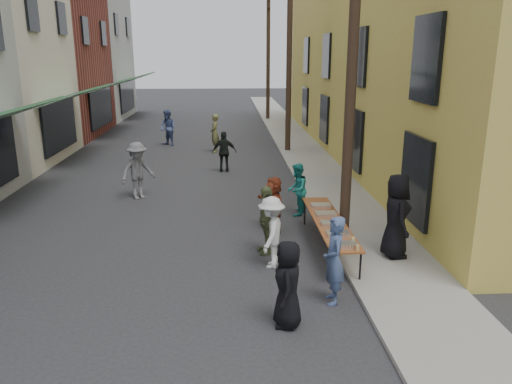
{
  "coord_description": "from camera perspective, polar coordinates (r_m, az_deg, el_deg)",
  "views": [
    {
      "loc": [
        1.39,
        -8.75,
        4.64
      ],
      "look_at": [
        2.08,
        3.18,
        1.3
      ],
      "focal_mm": 35.0,
      "sensor_mm": 36.0,
      "label": 1
    }
  ],
  "objects": [
    {
      "name": "utility_pole_far",
      "position": [
        35.87,
        1.4,
        15.39
      ],
      "size": [
        0.26,
        0.26,
        9.0
      ],
      "primitive_type": "cylinder",
      "color": "#2D2116",
      "rests_on": "ground"
    },
    {
      "name": "guest_front_a",
      "position": [
        8.78,
        3.65,
        -10.47
      ],
      "size": [
        0.59,
        0.82,
        1.57
      ],
      "primitive_type": "imported",
      "rotation": [
        0.0,
        0.0,
        -1.69
      ],
      "color": "black",
      "rests_on": "ground"
    },
    {
      "name": "condiment_jar_c",
      "position": [
        10.47,
        9.06,
        -6.17
      ],
      "size": [
        0.07,
        0.07,
        0.08
      ],
      "primitive_type": "cylinder",
      "color": "#A57F26",
      "rests_on": "serving_table"
    },
    {
      "name": "passerby_mid",
      "position": [
        20.05,
        -3.64,
        4.61
      ],
      "size": [
        0.97,
        0.41,
        1.64
      ],
      "primitive_type": "imported",
      "rotation": [
        0.0,
        0.0,
        3.15
      ],
      "color": "black",
      "rests_on": "ground"
    },
    {
      "name": "catering_tray_sausage",
      "position": [
        10.61,
        10.11,
        -5.93
      ],
      "size": [
        0.5,
        0.33,
        0.08
      ],
      "primitive_type": "cube",
      "color": "maroon",
      "rests_on": "serving_table"
    },
    {
      "name": "guest_front_c",
      "position": [
        14.66,
        4.69,
        0.28
      ],
      "size": [
        0.82,
        0.91,
        1.55
      ],
      "primitive_type": "imported",
      "rotation": [
        0.0,
        0.0,
        -1.93
      ],
      "color": "teal",
      "rests_on": "ground"
    },
    {
      "name": "guest_front_d",
      "position": [
        11.08,
        1.76,
        -4.62
      ],
      "size": [
        0.86,
        1.17,
        1.62
      ],
      "primitive_type": "imported",
      "rotation": [
        0.0,
        0.0,
        -1.84
      ],
      "color": "silver",
      "rests_on": "ground"
    },
    {
      "name": "guest_front_e",
      "position": [
        11.82,
        1.2,
        -3.19
      ],
      "size": [
        0.56,
        1.03,
        1.66
      ],
      "primitive_type": "imported",
      "rotation": [
        0.0,
        0.0,
        -1.4
      ],
      "color": "#59663B",
      "rests_on": "ground"
    },
    {
      "name": "building_ochre",
      "position": [
        24.74,
        20.59,
        15.51
      ],
      "size": [
        10.0,
        28.0,
        10.0
      ],
      "primitive_type": "cube",
      "color": "gold",
      "rests_on": "ground"
    },
    {
      "name": "catering_tray_buns_end",
      "position": [
        13.14,
        7.41,
        -1.55
      ],
      "size": [
        0.5,
        0.33,
        0.08
      ],
      "primitive_type": "cube",
      "color": "tan",
      "rests_on": "serving_table"
    },
    {
      "name": "utility_pole_near",
      "position": [
        12.11,
        10.96,
        14.68
      ],
      "size": [
        0.26,
        0.26,
        9.0
      ],
      "primitive_type": "cylinder",
      "color": "#2D2116",
      "rests_on": "ground"
    },
    {
      "name": "passerby_far",
      "position": [
        26.18,
        -10.03,
        7.21
      ],
      "size": [
        1.13,
        1.12,
        1.84
      ],
      "primitive_type": "imported",
      "rotation": [
        0.0,
        0.0,
        5.53
      ],
      "color": "#475689",
      "rests_on": "ground"
    },
    {
      "name": "passerby_right",
      "position": [
        24.19,
        -4.74,
        6.72
      ],
      "size": [
        0.46,
        0.68,
        1.84
      ],
      "primitive_type": "imported",
      "rotation": [
        0.0,
        0.0,
        4.74
      ],
      "color": "olive",
      "rests_on": "ground"
    },
    {
      "name": "guest_front_b",
      "position": [
        9.61,
        8.89,
        -7.73
      ],
      "size": [
        0.42,
        0.63,
        1.73
      ],
      "primitive_type": "imported",
      "rotation": [
        0.0,
        0.0,
        -1.58
      ],
      "color": "#425580",
      "rests_on": "ground"
    },
    {
      "name": "passerby_left",
      "position": [
        16.71,
        -13.37,
        2.38
      ],
      "size": [
        1.37,
        1.32,
        1.87
      ],
      "primitive_type": "imported",
      "rotation": [
        0.0,
        0.0,
        0.71
      ],
      "color": "slate",
      "rests_on": "ground"
    },
    {
      "name": "ground",
      "position": [
        10.0,
        -11.17,
        -12.34
      ],
      "size": [
        120.0,
        120.0,
        0.0
      ],
      "primitive_type": "plane",
      "color": "#28282B",
      "rests_on": "ground"
    },
    {
      "name": "server",
      "position": [
        11.77,
        15.71,
        -2.64
      ],
      "size": [
        0.62,
        0.95,
        1.95
      ],
      "primitive_type": "imported",
      "rotation": [
        0.0,
        0.0,
        1.57
      ],
      "color": "black",
      "rests_on": "sidewalk"
    },
    {
      "name": "catering_tray_foil_b",
      "position": [
        11.2,
        9.36,
        -4.71
      ],
      "size": [
        0.5,
        0.33,
        0.08
      ],
      "primitive_type": "cube",
      "color": "#B2B2B7",
      "rests_on": "serving_table"
    },
    {
      "name": "utility_pole_mid",
      "position": [
        23.93,
        3.81,
        15.25
      ],
      "size": [
        0.26,
        0.26,
        9.0
      ],
      "primitive_type": "cylinder",
      "color": "#2D2116",
      "rests_on": "ground"
    },
    {
      "name": "cup_stack",
      "position": [
        10.42,
        11.51,
        -6.28
      ],
      "size": [
        0.08,
        0.08,
        0.12
      ],
      "primitive_type": "cylinder",
      "color": "tan",
      "rests_on": "serving_table"
    },
    {
      "name": "sidewalk",
      "position": [
        24.46,
        5.26,
        4.74
      ],
      "size": [
        2.2,
        60.0,
        0.1
      ],
      "primitive_type": "cube",
      "color": "gray",
      "rests_on": "ground"
    },
    {
      "name": "condiment_jar_b",
      "position": [
        10.38,
        9.18,
        -6.38
      ],
      "size": [
        0.07,
        0.07,
        0.08
      ],
      "primitive_type": "cylinder",
      "color": "#A57F26",
      "rests_on": "serving_table"
    },
    {
      "name": "condiment_jar_a",
      "position": [
        10.29,
        9.29,
        -6.58
      ],
      "size": [
        0.07,
        0.07,
        0.08
      ],
      "primitive_type": "cylinder",
      "color": "#A57F26",
      "rests_on": "serving_table"
    },
    {
      "name": "guest_queue_back",
      "position": [
        13.24,
        2.01,
        -1.43
      ],
      "size": [
        0.82,
        1.48,
        1.52
      ],
      "primitive_type": "imported",
      "rotation": [
        0.0,
        0.0,
        -1.29
      ],
      "color": "brown",
      "rests_on": "ground"
    },
    {
      "name": "catering_tray_buns",
      "position": [
        11.84,
        8.64,
        -3.55
      ],
      "size": [
        0.5,
        0.33,
        0.08
      ],
      "primitive_type": "cube",
      "color": "tan",
      "rests_on": "serving_table"
    },
    {
      "name": "catering_tray_foil_d",
      "position": [
        12.49,
        7.99,
        -2.5
      ],
      "size": [
        0.5,
        0.33,
        0.08
      ],
      "primitive_type": "cube",
      "color": "#B2B2B7",
      "rests_on": "serving_table"
    },
    {
      "name": "serving_table",
      "position": [
        12.14,
        8.34,
        -3.43
      ],
      "size": [
        0.7,
        4.0,
        0.75
      ],
      "color": "brown",
      "rests_on": "ground"
    }
  ]
}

